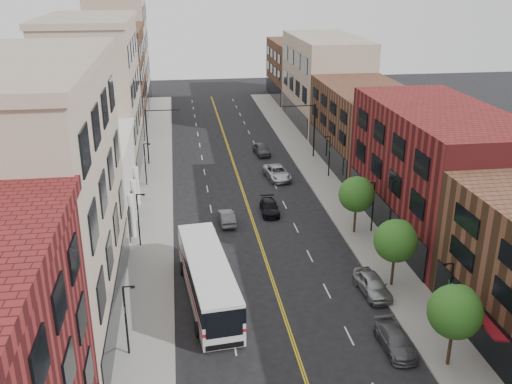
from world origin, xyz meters
name	(u,v)px	position (x,y,z in m)	size (l,w,h in m)	color
sidewalk_left	(154,201)	(-10.00, 35.00, 0.07)	(4.00, 110.00, 0.15)	gray
sidewalk_right	(331,191)	(10.00, 35.00, 0.07)	(4.00, 110.00, 0.15)	gray
bldg_l_tanoffice	(32,205)	(-17.00, 13.00, 9.00)	(10.00, 22.00, 18.00)	tan
bldg_l_white	(80,183)	(-17.00, 31.00, 4.00)	(10.00, 14.00, 8.00)	silver
bldg_l_far_a	(95,98)	(-17.00, 48.00, 9.00)	(10.00, 20.00, 18.00)	tan
bldg_l_far_b	(111,81)	(-17.00, 68.00, 7.50)	(10.00, 20.00, 15.00)	brown
bldg_l_far_c	(119,50)	(-17.00, 86.00, 10.00)	(10.00, 16.00, 20.00)	tan
bldg_r_mid	(437,171)	(17.00, 24.00, 6.00)	(10.00, 22.00, 12.00)	maroon
bldg_r_far_a	(365,125)	(17.00, 45.00, 5.00)	(10.00, 20.00, 10.00)	brown
bldg_r_far_b	(325,81)	(17.00, 66.00, 7.00)	(10.00, 22.00, 14.00)	tan
bldg_r_far_c	(299,70)	(17.00, 86.00, 5.50)	(10.00, 18.00, 11.00)	brown
tree_r_1	(456,310)	(9.39, 4.07, 4.13)	(3.40, 3.40, 5.59)	black
tree_r_2	(396,239)	(9.39, 14.07, 4.13)	(3.40, 3.40, 5.59)	black
tree_r_3	(357,193)	(9.39, 24.07, 4.13)	(3.40, 3.40, 5.59)	black
lamp_l_1	(126,317)	(-10.95, 8.00, 2.97)	(0.81, 0.55, 5.05)	black
lamp_l_2	(139,217)	(-10.95, 24.00, 2.97)	(0.81, 0.55, 5.05)	black
lamp_l_3	(146,162)	(-10.95, 40.00, 2.97)	(0.81, 0.55, 5.05)	black
lamp_r_1	(449,291)	(10.95, 8.00, 2.97)	(0.81, 0.55, 5.05)	black
lamp_r_2	(373,204)	(10.95, 24.00, 2.97)	(0.81, 0.55, 5.05)	black
lamp_r_3	(329,154)	(10.95, 40.00, 2.97)	(0.81, 0.55, 5.05)	black
signal_mast_left	(152,130)	(-10.27, 48.00, 4.65)	(4.49, 0.18, 7.20)	black
signal_mast_right	(309,124)	(10.27, 48.00, 4.65)	(4.49, 0.18, 7.20)	black
city_bus	(208,277)	(-5.37, 14.04, 2.01)	(4.25, 13.68, 3.46)	silver
car_parked_mid	(395,340)	(6.60, 6.19, 0.65)	(1.81, 4.46, 1.29)	#525257
car_parked_far	(372,284)	(7.40, 13.18, 0.79)	(1.86, 4.63, 1.58)	#9EA0A5
car_lane_behind	(227,217)	(-2.65, 28.00, 0.66)	(1.39, 3.98, 1.31)	#57585D
car_lane_a	(270,207)	(2.01, 30.01, 0.64)	(1.79, 4.41, 1.28)	black
car_lane_b	(277,173)	(4.64, 40.35, 0.76)	(2.54, 5.50, 1.53)	#BABEC3
car_lane_c	(262,149)	(4.23, 50.22, 0.76)	(1.79, 4.45, 1.52)	#424145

